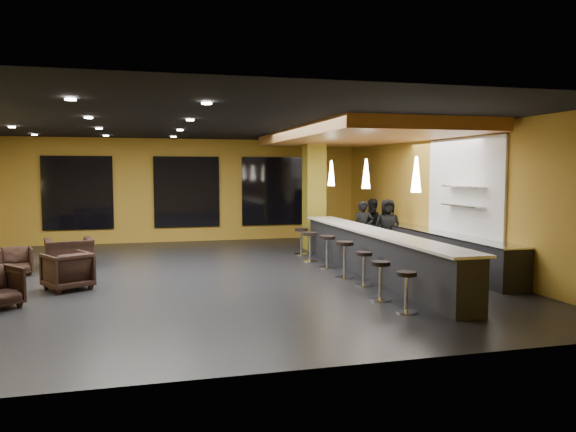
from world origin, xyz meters
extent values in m
cube|color=black|center=(0.00, 0.00, -0.05)|extent=(12.00, 13.00, 0.10)
cube|color=black|center=(0.00, 0.00, 3.55)|extent=(12.00, 13.00, 0.10)
cube|color=#A47A24|center=(0.00, 6.55, 1.75)|extent=(12.00, 0.10, 3.50)
cube|color=#A47A24|center=(0.00, -6.55, 1.75)|extent=(12.00, 0.10, 3.50)
cube|color=#A47A24|center=(6.05, 0.00, 1.75)|extent=(0.10, 13.00, 3.50)
cube|color=#AF6E33|center=(4.00, 1.00, 3.36)|extent=(3.60, 8.00, 0.28)
cube|color=black|center=(-3.50, 6.44, 1.70)|extent=(2.20, 0.06, 2.40)
cube|color=black|center=(0.00, 6.44, 1.70)|extent=(2.20, 0.06, 2.40)
cube|color=black|center=(3.00, 6.44, 1.70)|extent=(2.20, 0.06, 2.40)
cube|color=white|center=(5.96, -1.00, 2.00)|extent=(0.06, 3.20, 2.40)
cube|color=black|center=(3.65, -1.00, 0.50)|extent=(0.60, 8.00, 1.00)
cube|color=silver|center=(3.65, -1.00, 1.02)|extent=(0.78, 8.10, 0.05)
cube|color=black|center=(5.65, -0.50, 0.43)|extent=(0.70, 6.00, 0.86)
cube|color=silver|center=(5.65, -0.50, 0.89)|extent=(0.72, 6.00, 0.03)
cube|color=silver|center=(5.82, -1.20, 1.60)|extent=(0.30, 1.50, 0.03)
cube|color=silver|center=(5.82, -1.20, 2.05)|extent=(0.30, 1.50, 0.03)
cube|color=olive|center=(3.65, 3.60, 1.75)|extent=(0.60, 0.60, 3.50)
cone|color=white|center=(3.65, -3.00, 2.35)|extent=(0.20, 0.20, 0.70)
cone|color=white|center=(3.65, -0.50, 2.35)|extent=(0.20, 0.20, 0.70)
cone|color=white|center=(3.65, 2.00, 2.35)|extent=(0.20, 0.20, 0.70)
imported|color=black|center=(4.47, 1.64, 0.79)|extent=(0.68, 0.57, 1.58)
imported|color=black|center=(5.15, 2.46, 0.79)|extent=(0.92, 0.81, 1.59)
imported|color=black|center=(5.25, 1.72, 0.81)|extent=(0.89, 0.68, 1.62)
imported|color=black|center=(-3.00, -0.84, 0.39)|extent=(1.14, 1.15, 0.78)
imported|color=black|center=(-4.36, 1.16, 0.32)|extent=(0.84, 0.86, 0.65)
imported|color=black|center=(-3.29, 1.98, 0.36)|extent=(1.29, 1.18, 0.72)
cylinder|color=silver|center=(2.82, -4.31, 0.01)|extent=(0.36, 0.36, 0.03)
cylinder|color=silver|center=(2.82, -4.31, 0.33)|extent=(0.06, 0.06, 0.63)
cylinder|color=black|center=(2.82, -4.31, 0.68)|extent=(0.34, 0.34, 0.07)
cylinder|color=silver|center=(2.76, -3.37, 0.01)|extent=(0.38, 0.38, 0.03)
cylinder|color=silver|center=(2.76, -3.37, 0.35)|extent=(0.07, 0.07, 0.66)
cylinder|color=black|center=(2.76, -3.37, 0.70)|extent=(0.36, 0.36, 0.08)
cylinder|color=silver|center=(3.00, -2.01, 0.01)|extent=(0.36, 0.36, 0.03)
cylinder|color=silver|center=(3.00, -2.01, 0.34)|extent=(0.06, 0.06, 0.64)
cylinder|color=black|center=(3.00, -2.01, 0.68)|extent=(0.35, 0.35, 0.07)
cylinder|color=silver|center=(2.89, -1.14, 0.02)|extent=(0.42, 0.42, 0.03)
cylinder|color=silver|center=(2.89, -1.14, 0.39)|extent=(0.07, 0.07, 0.74)
cylinder|color=black|center=(2.89, -1.14, 0.79)|extent=(0.40, 0.40, 0.08)
cylinder|color=silver|center=(2.93, 0.22, 0.02)|extent=(0.41, 0.41, 0.03)
cylinder|color=silver|center=(2.93, 0.22, 0.38)|extent=(0.07, 0.07, 0.72)
cylinder|color=black|center=(2.93, 0.22, 0.77)|extent=(0.39, 0.39, 0.08)
cylinder|color=silver|center=(2.79, 1.20, 0.02)|extent=(0.40, 0.40, 0.03)
cylinder|color=silver|center=(2.79, 1.20, 0.37)|extent=(0.07, 0.07, 0.71)
cylinder|color=black|center=(2.79, 1.20, 0.76)|extent=(0.38, 0.38, 0.08)
cylinder|color=silver|center=(2.93, 2.50, 0.01)|extent=(0.39, 0.39, 0.03)
cylinder|color=silver|center=(2.93, 2.50, 0.36)|extent=(0.07, 0.07, 0.68)
cylinder|color=black|center=(2.93, 2.50, 0.73)|extent=(0.37, 0.37, 0.08)
camera|label=1|loc=(-1.53, -12.90, 2.42)|focal=35.00mm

